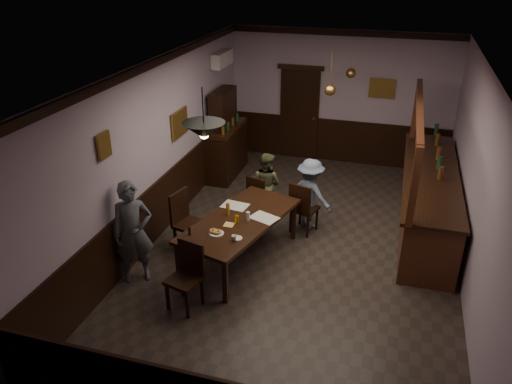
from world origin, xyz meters
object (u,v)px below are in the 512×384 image
at_px(chair_far_left, 258,196).
at_px(soda_can, 237,219).
at_px(chair_near, 187,272).
at_px(coffee_cup, 234,238).
at_px(pendant_brass_far, 351,73).
at_px(chair_side, 186,219).
at_px(pendant_iron, 204,131).
at_px(chair_far_right, 302,206).
at_px(person_seated_right, 310,194).
at_px(dining_table, 240,222).
at_px(person_standing, 133,233).
at_px(pendant_brass_mid, 330,90).
at_px(bar_counter, 428,198).
at_px(sideboard, 226,142).
at_px(person_seated_left, 266,184).

height_order(chair_far_left, soda_can, chair_far_left).
bearing_deg(chair_near, coffee_cup, 67.45).
bearing_deg(chair_near, pendant_brass_far, 86.86).
bearing_deg(soda_can, chair_side, 169.29).
height_order(coffee_cup, pendant_iron, pendant_iron).
xyz_separation_m(chair_far_right, person_seated_right, (0.08, 0.27, 0.12)).
height_order(dining_table, coffee_cup, coffee_cup).
xyz_separation_m(chair_far_right, coffee_cup, (-0.65, -1.74, 0.27)).
relative_size(chair_side, pendant_iron, 1.53).
distance_m(person_standing, pendant_brass_mid, 4.18).
relative_size(soda_can, bar_counter, 0.03).
xyz_separation_m(chair_far_right, sideboard, (-2.12, 2.04, 0.23)).
relative_size(dining_table, coffee_cup, 29.84).
bearing_deg(person_seated_right, pendant_brass_mid, -72.72).
bearing_deg(soda_can, chair_far_right, 57.50).
height_order(chair_near, coffee_cup, chair_near).
height_order(chair_far_right, coffee_cup, chair_far_right).
bearing_deg(pendant_iron, pendant_brass_far, 72.64).
height_order(person_seated_right, sideboard, sideboard).
xyz_separation_m(chair_near, person_seated_left, (0.34, 2.88, 0.08)).
bearing_deg(chair_near, person_seated_left, 97.38).
relative_size(chair_far_right, bar_counter, 0.24).
xyz_separation_m(chair_far_left, person_seated_left, (0.07, 0.26, 0.13)).
bearing_deg(chair_near, dining_table, 88.42).
bearing_deg(chair_side, chair_near, -141.47).
height_order(person_standing, pendant_iron, pendant_iron).
height_order(person_seated_left, bar_counter, bar_counter).
bearing_deg(dining_table, chair_far_left, 93.88).
bearing_deg(pendant_iron, person_seated_left, 85.29).
bearing_deg(coffee_cup, bar_counter, 59.05).
bearing_deg(dining_table, sideboard, 113.21).
relative_size(chair_side, coffee_cup, 12.99).
xyz_separation_m(chair_side, pendant_brass_mid, (1.92, 2.17, 1.73)).
xyz_separation_m(dining_table, person_seated_left, (-0.02, 1.61, -0.07)).
height_order(pendant_iron, pendant_brass_far, same).
bearing_deg(chair_side, chair_far_left, -19.50).
distance_m(person_seated_right, pendant_iron, 2.98).
bearing_deg(bar_counter, person_standing, -145.51).
xyz_separation_m(coffee_cup, pendant_brass_mid, (0.85, 2.86, 1.50)).
height_order(chair_side, person_seated_left, person_seated_left).
height_order(person_seated_left, pendant_brass_far, pendant_brass_far).
relative_size(chair_far_left, soda_can, 7.33).
relative_size(chair_far_right, pendant_brass_mid, 1.19).
relative_size(soda_can, pendant_brass_mid, 0.15).
height_order(chair_side, bar_counter, bar_counter).
distance_m(chair_far_left, pendant_iron, 2.88).
height_order(chair_side, soda_can, chair_side).
height_order(chair_far_right, pendant_iron, pendant_iron).
distance_m(chair_far_right, sideboard, 2.95).
xyz_separation_m(bar_counter, pendant_brass_far, (-1.69, 1.67, 1.73)).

